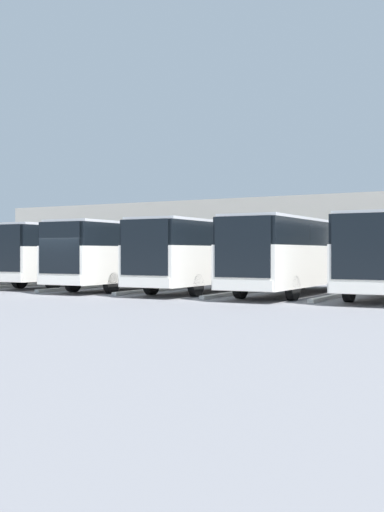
{
  "coord_description": "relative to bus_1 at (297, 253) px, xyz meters",
  "views": [
    {
      "loc": [
        -18.79,
        21.69,
        1.88
      ],
      "look_at": [
        -2.99,
        -6.03,
        1.69
      ],
      "focal_mm": 45.0,
      "sensor_mm": 36.0,
      "label": 1
    }
  ],
  "objects": [
    {
      "name": "curb_divider_2",
      "position": [
        6.52,
        1.74,
        -1.78
      ],
      "size": [
        0.35,
        6.51,
        0.15
      ],
      "primitive_type": "cube",
      "rotation": [
        0.0,
        0.0,
        0.02
      ],
      "color": "#B2B2AD",
      "rests_on": "ground_plane"
    },
    {
      "name": "bus_5",
      "position": [
        17.39,
        -0.49,
        0.0
      ],
      "size": [
        2.73,
        12.14,
        3.33
      ],
      "rotation": [
        0.0,
        0.0,
        0.02
      ],
      "color": "silver",
      "rests_on": "ground_plane"
    },
    {
      "name": "curb_divider_0",
      "position": [
        -2.17,
        1.43,
        -1.78
      ],
      "size": [
        0.35,
        6.51,
        0.15
      ],
      "primitive_type": "cube",
      "rotation": [
        0.0,
        0.0,
        0.02
      ],
      "color": "#B2B2AD",
      "rests_on": "ground_plane"
    },
    {
      "name": "bus_3",
      "position": [
        8.69,
        0.05,
        0.0
      ],
      "size": [
        2.73,
        12.14,
        3.33
      ],
      "rotation": [
        0.0,
        0.0,
        0.02
      ],
      "color": "silver",
      "rests_on": "ground_plane"
    },
    {
      "name": "curb_divider_3",
      "position": [
        10.87,
        1.84,
        -1.78
      ],
      "size": [
        0.35,
        6.51,
        0.15
      ],
      "primitive_type": "cube",
      "rotation": [
        0.0,
        0.0,
        0.02
      ],
      "color": "#B2B2AD",
      "rests_on": "ground_plane"
    },
    {
      "name": "station_building",
      "position": [
        8.69,
        -20.09,
        1.01
      ],
      "size": [
        43.84,
        16.45,
        5.69
      ],
      "color": "#A8A399",
      "rests_on": "ground_plane"
    },
    {
      "name": "bus_4",
      "position": [
        13.04,
        -0.88,
        0.0
      ],
      "size": [
        2.73,
        12.14,
        3.33
      ],
      "rotation": [
        0.0,
        0.0,
        0.02
      ],
      "color": "silver",
      "rests_on": "ground_plane"
    },
    {
      "name": "curb_divider_1",
      "position": [
        2.17,
        1.79,
        -1.78
      ],
      "size": [
        0.35,
        6.51,
        0.15
      ],
      "primitive_type": "cube",
      "rotation": [
        0.0,
        0.0,
        0.02
      ],
      "color": "#B2B2AD",
      "rests_on": "ground_plane"
    },
    {
      "name": "bus_1",
      "position": [
        0.0,
        0.0,
        0.0
      ],
      "size": [
        2.73,
        12.14,
        3.33
      ],
      "rotation": [
        0.0,
        0.0,
        0.02
      ],
      "color": "silver",
      "rests_on": "ground_plane"
    },
    {
      "name": "ground_plane",
      "position": [
        8.69,
        5.56,
        -1.86
      ],
      "size": [
        600.0,
        600.0,
        0.0
      ],
      "primitive_type": "plane",
      "color": "slate"
    },
    {
      "name": "bus_2",
      "position": [
        4.35,
        -0.05,
        0.0
      ],
      "size": [
        2.73,
        12.14,
        3.33
      ],
      "rotation": [
        0.0,
        0.0,
        0.02
      ],
      "color": "silver",
      "rests_on": "ground_plane"
    },
    {
      "name": "curb_divider_4",
      "position": [
        15.21,
        0.91,
        -1.78
      ],
      "size": [
        0.35,
        6.51,
        0.15
      ],
      "primitive_type": "cube",
      "rotation": [
        0.0,
        0.0,
        0.02
      ],
      "color": "#B2B2AD",
      "rests_on": "ground_plane"
    }
  ]
}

